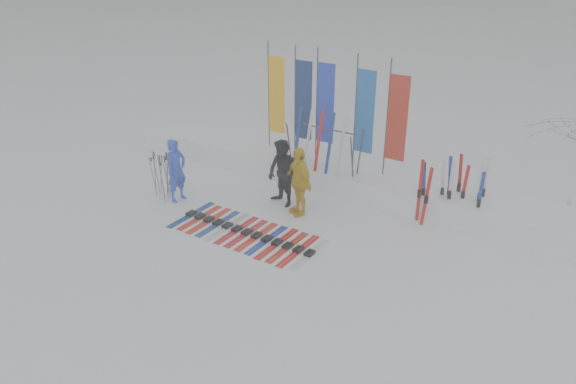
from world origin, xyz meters
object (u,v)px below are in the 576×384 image
Objects in this scene: person_yellow at (299,181)px; tent_canopy at (576,168)px; person_black at (282,173)px; person_blue at (176,171)px; ski_row at (246,232)px; ski_rack at (324,142)px.

person_yellow is 7.00m from tent_canopy.
person_black is at bearing -170.30° from person_yellow.
ski_row is (2.70, -0.50, -0.83)m from person_blue.
ski_rack is (0.19, 3.38, 1.35)m from ski_row.
ski_row is (-6.33, -5.44, -1.26)m from tent_canopy.
tent_canopy reaches higher than person_yellow.
ski_rack is at bearing 95.91° from person_black.
person_yellow is (3.17, 1.13, 0.04)m from person_blue.
ski_rack reaches higher than person_black.
tent_canopy reaches higher than ski_row.
tent_canopy is at bearing -57.63° from person_blue.
ski_row is at bearing -79.38° from person_yellow.
ski_rack is (0.36, 1.56, 0.48)m from person_black.
tent_canopy reaches higher than person_black.
person_blue is 0.95× the size of person_yellow.
person_yellow is at bearing 1.83° from person_black.
person_black reaches higher than ski_row.
person_black is at bearing -150.83° from tent_canopy.
tent_canopy is 1.41× the size of ski_rack.
person_black reaches higher than person_blue.
person_yellow is 0.63× the size of tent_canopy.
person_black is at bearing -58.83° from person_blue.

